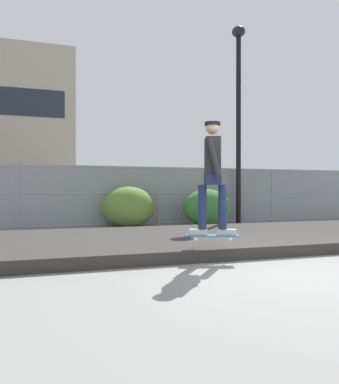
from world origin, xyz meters
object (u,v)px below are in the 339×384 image
at_px(parked_car_near, 40,197).
at_px(shrub_center, 207,208).
at_px(skater, 212,170).
at_px(parked_car_mid, 177,197).
at_px(shrub_left, 128,207).
at_px(street_lamp, 238,100).
at_px(skateboard, 212,236).

xyz_separation_m(parked_car_near, shrub_center, (4.99, -4.46, -0.27)).
bearing_deg(skater, parked_car_mid, 74.51).
bearing_deg(parked_car_mid, shrub_left, -126.88).
xyz_separation_m(street_lamp, parked_car_mid, (-0.91, 3.66, -3.25)).
bearing_deg(shrub_center, shrub_left, 167.23).
height_order(skateboard, parked_car_mid, parked_car_mid).
bearing_deg(parked_car_mid, street_lamp, -76.06).
distance_m(skateboard, parked_car_mid, 9.64).
bearing_deg(skater, skateboard, 0.00).
bearing_deg(street_lamp, parked_car_mid, 103.94).
bearing_deg(street_lamp, shrub_center, -156.26).
distance_m(skater, street_lamp, 7.13).
distance_m(skateboard, skater, 1.01).
xyz_separation_m(skater, shrub_center, (2.09, 5.01, -0.84)).
bearing_deg(parked_car_near, skateboard, -72.96).
height_order(skateboard, shrub_center, shrub_center).
relative_size(skater, parked_car_mid, 0.40).
height_order(street_lamp, parked_car_near, street_lamp).
bearing_deg(skateboard, skater, 180.00).
relative_size(street_lamp, shrub_center, 4.44).
bearing_deg(skateboard, parked_car_mid, 74.51).
xyz_separation_m(parked_car_mid, shrub_center, (-0.48, -4.27, -0.27)).
bearing_deg(shrub_center, skater, -112.64).
height_order(street_lamp, shrub_left, street_lamp).
relative_size(parked_car_near, shrub_center, 3.06).
bearing_deg(parked_car_mid, shrub_center, -96.45).
xyz_separation_m(skateboard, shrub_left, (-0.24, 5.53, 0.20)).
distance_m(skateboard, shrub_center, 5.43).
bearing_deg(parked_car_mid, parked_car_near, 177.97).
height_order(parked_car_near, shrub_center, parked_car_near).
relative_size(skateboard, shrub_left, 0.52).
relative_size(shrub_left, shrub_center, 1.07).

